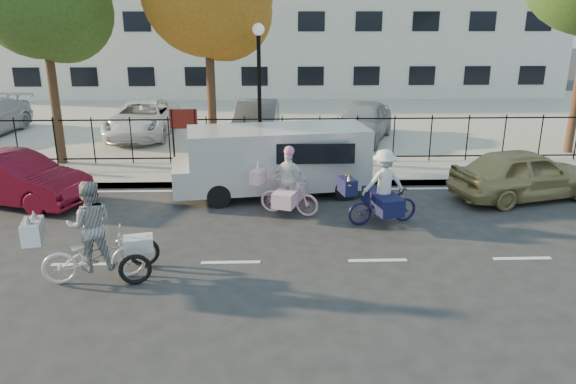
{
  "coord_description": "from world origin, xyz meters",
  "views": [
    {
      "loc": [
        0.84,
        -10.38,
        4.94
      ],
      "look_at": [
        1.2,
        1.2,
        1.1
      ],
      "focal_mm": 35.0,
      "sensor_mm": 36.0,
      "label": 1
    }
  ],
  "objects_px": {
    "lamppost": "(259,70)",
    "zebra_trike": "(93,243)",
    "lot_car_b": "(143,119)",
    "white_van": "(275,158)",
    "lot_car_c": "(257,120)",
    "red_sedan": "(15,179)",
    "unicorn_bike": "(288,190)",
    "bull_bike": "(382,194)",
    "lot_car_d": "(363,121)",
    "gold_sedan": "(525,174)"
  },
  "relations": [
    {
      "from": "lamppost",
      "to": "zebra_trike",
      "type": "height_order",
      "value": "lamppost"
    },
    {
      "from": "zebra_trike",
      "to": "lot_car_b",
      "type": "xyz_separation_m",
      "value": [
        -1.62,
        11.92,
        0.06
      ]
    },
    {
      "from": "white_van",
      "to": "lot_car_c",
      "type": "xyz_separation_m",
      "value": [
        -0.63,
        6.23,
        -0.17
      ]
    },
    {
      "from": "red_sedan",
      "to": "lot_car_c",
      "type": "relative_size",
      "value": 0.94
    },
    {
      "from": "white_van",
      "to": "lamppost",
      "type": "bearing_deg",
      "value": 91.63
    },
    {
      "from": "lamppost",
      "to": "red_sedan",
      "type": "height_order",
      "value": "lamppost"
    },
    {
      "from": "lamppost",
      "to": "unicorn_bike",
      "type": "xyz_separation_m",
      "value": [
        0.75,
        -4.05,
        -2.46
      ]
    },
    {
      "from": "lamppost",
      "to": "lot_car_c",
      "type": "bearing_deg",
      "value": 92.98
    },
    {
      "from": "bull_bike",
      "to": "unicorn_bike",
      "type": "bearing_deg",
      "value": 60.62
    },
    {
      "from": "unicorn_bike",
      "to": "lot_car_c",
      "type": "bearing_deg",
      "value": 27.93
    },
    {
      "from": "red_sedan",
      "to": "lot_car_b",
      "type": "distance_m",
      "value": 7.65
    },
    {
      "from": "lot_car_d",
      "to": "unicorn_bike",
      "type": "bearing_deg",
      "value": -91.24
    },
    {
      "from": "unicorn_bike",
      "to": "lot_car_c",
      "type": "xyz_separation_m",
      "value": [
        -0.94,
        7.82,
        0.21
      ]
    },
    {
      "from": "white_van",
      "to": "lot_car_c",
      "type": "relative_size",
      "value": 1.26
    },
    {
      "from": "gold_sedan",
      "to": "bull_bike",
      "type": "bearing_deg",
      "value": 96.97
    },
    {
      "from": "zebra_trike",
      "to": "lot_car_d",
      "type": "relative_size",
      "value": 0.54
    },
    {
      "from": "unicorn_bike",
      "to": "white_van",
      "type": "bearing_deg",
      "value": 32.18
    },
    {
      "from": "unicorn_bike",
      "to": "lot_car_c",
      "type": "height_order",
      "value": "unicorn_bike"
    },
    {
      "from": "unicorn_bike",
      "to": "red_sedan",
      "type": "bearing_deg",
      "value": 102.63
    },
    {
      "from": "zebra_trike",
      "to": "lot_car_c",
      "type": "height_order",
      "value": "zebra_trike"
    },
    {
      "from": "unicorn_bike",
      "to": "red_sedan",
      "type": "relative_size",
      "value": 0.44
    },
    {
      "from": "bull_bike",
      "to": "lot_car_b",
      "type": "height_order",
      "value": "bull_bike"
    },
    {
      "from": "zebra_trike",
      "to": "lamppost",
      "type": "bearing_deg",
      "value": -34.29
    },
    {
      "from": "lot_car_b",
      "to": "white_van",
      "type": "bearing_deg",
      "value": -52.77
    },
    {
      "from": "gold_sedan",
      "to": "lot_car_c",
      "type": "distance_m",
      "value": 9.97
    },
    {
      "from": "gold_sedan",
      "to": "lot_car_c",
      "type": "xyz_separation_m",
      "value": [
        -7.33,
        6.77,
        0.17
      ]
    },
    {
      "from": "lamppost",
      "to": "unicorn_bike",
      "type": "relative_size",
      "value": 2.44
    },
    {
      "from": "white_van",
      "to": "lot_car_d",
      "type": "xyz_separation_m",
      "value": [
        3.34,
        5.87,
        -0.15
      ]
    },
    {
      "from": "lot_car_c",
      "to": "zebra_trike",
      "type": "bearing_deg",
      "value": -99.93
    },
    {
      "from": "lot_car_b",
      "to": "lot_car_d",
      "type": "bearing_deg",
      "value": -5.99
    },
    {
      "from": "bull_bike",
      "to": "red_sedan",
      "type": "distance_m",
      "value": 9.45
    },
    {
      "from": "bull_bike",
      "to": "white_van",
      "type": "xyz_separation_m",
      "value": [
        -2.51,
        2.24,
        0.31
      ]
    },
    {
      "from": "white_van",
      "to": "lot_car_c",
      "type": "distance_m",
      "value": 6.26
    },
    {
      "from": "red_sedan",
      "to": "lamppost",
      "type": "bearing_deg",
      "value": -43.93
    },
    {
      "from": "lot_car_b",
      "to": "lot_car_d",
      "type": "xyz_separation_m",
      "value": [
        8.39,
        -1.04,
        0.06
      ]
    },
    {
      "from": "white_van",
      "to": "gold_sedan",
      "type": "height_order",
      "value": "white_van"
    },
    {
      "from": "bull_bike",
      "to": "gold_sedan",
      "type": "relative_size",
      "value": 0.5
    },
    {
      "from": "gold_sedan",
      "to": "unicorn_bike",
      "type": "bearing_deg",
      "value": 84.18
    },
    {
      "from": "bull_bike",
      "to": "lot_car_d",
      "type": "height_order",
      "value": "bull_bike"
    },
    {
      "from": "gold_sedan",
      "to": "red_sedan",
      "type": "bearing_deg",
      "value": 74.84
    },
    {
      "from": "lamppost",
      "to": "lot_car_d",
      "type": "bearing_deg",
      "value": 42.1
    },
    {
      "from": "red_sedan",
      "to": "lot_car_d",
      "type": "relative_size",
      "value": 0.95
    },
    {
      "from": "zebra_trike",
      "to": "lot_car_c",
      "type": "distance_m",
      "value": 11.58
    },
    {
      "from": "unicorn_bike",
      "to": "lot_car_b",
      "type": "bearing_deg",
      "value": 53.29
    },
    {
      "from": "lamppost",
      "to": "gold_sedan",
      "type": "bearing_deg",
      "value": -22.82
    },
    {
      "from": "lot_car_d",
      "to": "red_sedan",
      "type": "bearing_deg",
      "value": -126.81
    },
    {
      "from": "lamppost",
      "to": "lot_car_b",
      "type": "height_order",
      "value": "lamppost"
    },
    {
      "from": "lot_car_b",
      "to": "gold_sedan",
      "type": "bearing_deg",
      "value": -31.3
    },
    {
      "from": "bull_bike",
      "to": "gold_sedan",
      "type": "distance_m",
      "value": 4.51
    },
    {
      "from": "lamppost",
      "to": "zebra_trike",
      "type": "bearing_deg",
      "value": -111.85
    }
  ]
}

